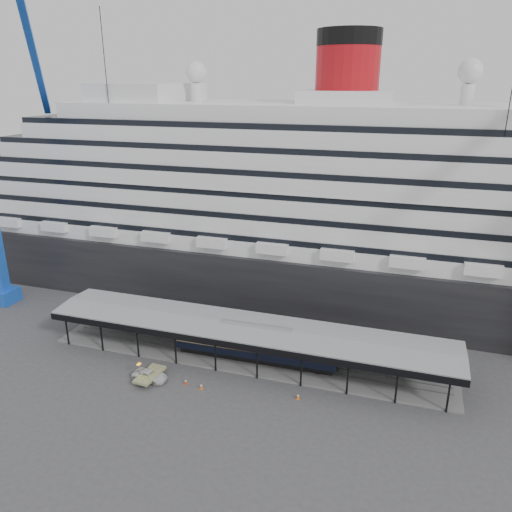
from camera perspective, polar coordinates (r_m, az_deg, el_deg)
name	(u,v)px	position (r m, az deg, el deg)	size (l,w,h in m)	color
ground	(234,378)	(66.67, -2.56, -13.75)	(200.00, 200.00, 0.00)	#3A3A3D
cruise_ship	(295,189)	(88.30, 4.49, 7.59)	(130.00, 30.00, 43.90)	black
platform_canopy	(246,344)	(69.45, -1.15, -9.97)	(56.00, 9.18, 5.30)	slate
port_truck	(150,376)	(67.30, -12.03, -13.23)	(2.10, 4.56, 1.27)	silver
pullman_carriage	(256,343)	(68.92, -0.04, -9.92)	(22.48, 3.32, 22.02)	black
traffic_cone_left	(186,381)	(65.90, -8.05, -14.01)	(0.38, 0.38, 0.73)	red
traffic_cone_mid	(201,386)	(64.75, -6.28, -14.58)	(0.50, 0.50, 0.77)	#F85F0D
traffic_cone_right	(298,396)	(62.88, 4.83, -15.67)	(0.46, 0.46, 0.80)	#E4600C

